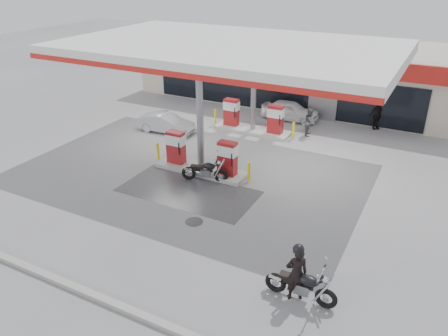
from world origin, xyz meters
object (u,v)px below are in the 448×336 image
at_px(parked_motorcycle, 205,171).
at_px(hatchback_silver, 166,123).
at_px(main_motorcycle, 302,286).
at_px(biker_main, 296,273).
at_px(sedan_white, 290,111).
at_px(pump_island_near, 201,158).
at_px(pump_island_far, 253,120).
at_px(parked_car_left, 219,87).
at_px(attendant, 310,122).
at_px(biker_walking, 377,115).
at_px(parked_car_right, 374,109).

distance_m(parked_motorcycle, hatchback_silver, 6.76).
xyz_separation_m(main_motorcycle, hatchback_silver, (-11.52, 9.79, 0.05)).
bearing_deg(biker_main, sedan_white, -101.72).
xyz_separation_m(pump_island_near, parked_motorcycle, (0.68, -0.78, -0.22)).
bearing_deg(hatchback_silver, biker_main, -134.54).
height_order(pump_island_far, biker_main, biker_main).
height_order(biker_main, parked_car_left, biker_main).
bearing_deg(parked_motorcycle, attendant, 54.42).
height_order(attendant, biker_walking, biker_walking).
xyz_separation_m(pump_island_near, biker_main, (6.85, -6.20, 0.20)).
bearing_deg(pump_island_far, biker_walking, 30.95).
distance_m(main_motorcycle, parked_car_left, 21.63).
distance_m(pump_island_far, attendant, 3.29).
bearing_deg(biker_main, biker_walking, -120.20).
relative_size(sedan_white, parked_car_left, 0.79).
relative_size(hatchback_silver, biker_walking, 1.99).
xyz_separation_m(main_motorcycle, attendant, (-3.92, 13.19, 0.28)).
height_order(parked_car_right, biker_walking, biker_walking).
height_order(attendant, hatchback_silver, attendant).
bearing_deg(parked_car_left, main_motorcycle, -140.03).
relative_size(attendant, parked_car_left, 0.35).
xyz_separation_m(hatchback_silver, parked_car_left, (-0.79, 8.00, 0.11)).
bearing_deg(biker_main, attendant, -106.30).
relative_size(pump_island_near, pump_island_far, 1.00).
xyz_separation_m(sedan_white, attendant, (1.90, -1.97, 0.18)).
bearing_deg(attendant, biker_walking, -57.13).
bearing_deg(attendant, parked_car_left, 53.02).
height_order(pump_island_near, main_motorcycle, pump_island_near).
xyz_separation_m(pump_island_far, attendant, (3.13, 1.00, 0.08)).
bearing_deg(biker_main, hatchback_silver, -72.92).
height_order(pump_island_far, biker_walking, pump_island_far).
xyz_separation_m(pump_island_near, hatchback_silver, (-4.47, 3.60, -0.16)).
relative_size(pump_island_far, parked_car_left, 1.13).
bearing_deg(attendant, biker_main, -172.51).
bearing_deg(biker_main, pump_island_far, -92.72).
height_order(biker_main, biker_walking, biker_main).
xyz_separation_m(sedan_white, hatchback_silver, (-5.70, -5.37, -0.06)).
bearing_deg(parked_car_right, biker_walking, -153.91).
relative_size(parked_car_right, biker_walking, 2.24).
bearing_deg(biker_walking, pump_island_far, 172.16).
height_order(biker_main, attendant, biker_main).
bearing_deg(biker_walking, sedan_white, 150.44).
xyz_separation_m(parked_motorcycle, attendant, (2.45, 7.78, 0.30)).
bearing_deg(parked_car_right, parked_motorcycle, 170.25).
relative_size(sedan_white, attendant, 2.28).
relative_size(pump_island_near, parked_motorcycle, 2.44).
relative_size(pump_island_near, attendant, 3.24).
height_order(pump_island_near, parked_car_left, pump_island_near).
bearing_deg(main_motorcycle, sedan_white, 110.01).
distance_m(attendant, parked_car_right, 5.67).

